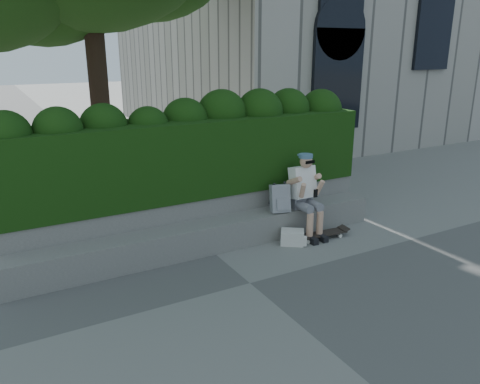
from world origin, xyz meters
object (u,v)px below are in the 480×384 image
backpack_ground (292,237)px  skateboard (321,234)px  backpack_plaid (280,198)px  person (305,192)px

backpack_ground → skateboard: bearing=31.7°
backpack_plaid → skateboard: bearing=-18.3°
person → backpack_ground: (-0.41, -0.27, -0.63)m
skateboard → backpack_plaid: backpack_plaid is taller
skateboard → backpack_ground: backpack_ground is taller
skateboard → backpack_plaid: (-0.57, 0.39, 0.60)m
skateboard → backpack_plaid: bearing=150.8°
person → skateboard: (0.14, -0.31, -0.67)m
person → backpack_ground: bearing=-146.9°
person → backpack_plaid: 0.44m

